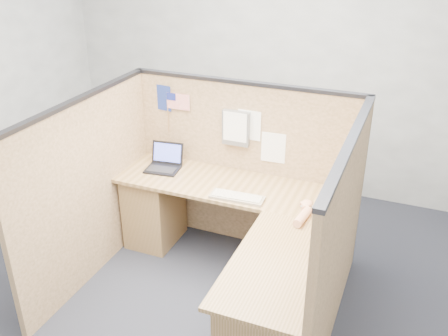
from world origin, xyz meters
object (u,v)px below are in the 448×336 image
at_px(l_desk, 234,248).
at_px(mouse, 307,206).
at_px(laptop, 165,162).
at_px(keyboard, 237,197).

xyz_separation_m(l_desk, mouse, (0.49, 0.25, 0.36)).
bearing_deg(laptop, mouse, -16.39).
distance_m(l_desk, laptop, 1.04).
xyz_separation_m(laptop, keyboard, (0.79, -0.28, -0.04)).
xyz_separation_m(laptop, mouse, (1.33, -0.22, -0.03)).
relative_size(l_desk, laptop, 6.23).
xyz_separation_m(l_desk, laptop, (-0.84, 0.47, 0.39)).
distance_m(l_desk, keyboard, 0.40).
bearing_deg(keyboard, laptop, 157.67).
bearing_deg(mouse, laptop, 170.55).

